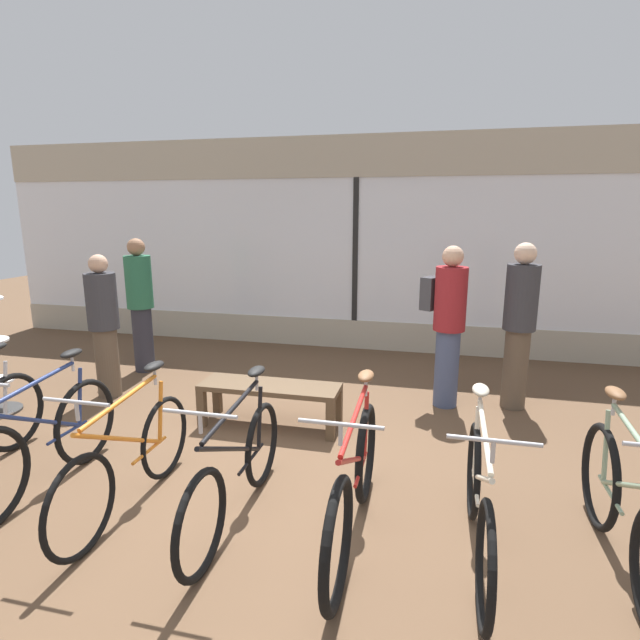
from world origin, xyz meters
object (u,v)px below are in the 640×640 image
at_px(bicycle_center_right, 354,485).
at_px(bicycle_right, 479,502).
at_px(customer_mid_floor, 519,323).
at_px(customer_near_bench, 104,324).
at_px(bicycle_center_left, 129,460).
at_px(bicycle_center, 237,471).
at_px(customer_near_rack, 140,302).
at_px(bicycle_far_right, 625,513).
at_px(customer_by_window, 448,321).
at_px(bicycle_left, 43,442).
at_px(display_bench, 270,392).

distance_m(bicycle_center_right, bicycle_right, 0.77).
xyz_separation_m(customer_mid_floor, customer_near_bench, (-4.55, -0.73, -0.09)).
height_order(bicycle_center_left, bicycle_right, bicycle_right).
bearing_deg(customer_mid_floor, bicycle_center, -129.33).
bearing_deg(customer_near_rack, bicycle_right, -34.55).
bearing_deg(bicycle_center, bicycle_far_right, 1.22).
relative_size(bicycle_center_left, bicycle_right, 1.00).
bearing_deg(bicycle_center, customer_by_window, 60.73).
distance_m(bicycle_left, customer_mid_floor, 4.60).
bearing_deg(customer_mid_floor, display_bench, -156.05).
xyz_separation_m(bicycle_left, customer_by_window, (3.00, 2.50, 0.56)).
distance_m(bicycle_center_left, bicycle_right, 2.41).
bearing_deg(customer_near_bench, bicycle_left, -66.80).
height_order(bicycle_right, display_bench, bicycle_right).
height_order(bicycle_center_left, customer_near_bench, customer_near_bench).
bearing_deg(bicycle_center_left, bicycle_far_right, 1.73).
relative_size(bicycle_center, customer_near_bench, 1.03).
xyz_separation_m(display_bench, customer_mid_floor, (2.45, 1.09, 0.60)).
bearing_deg(customer_near_bench, display_bench, -9.49).
bearing_deg(customer_mid_floor, bicycle_left, -145.03).
bearing_deg(bicycle_center_left, bicycle_left, 175.82).
height_order(bicycle_right, bicycle_far_right, bicycle_far_right).
bearing_deg(bicycle_center, bicycle_center_right, -2.06).
xyz_separation_m(bicycle_right, customer_mid_floor, (0.55, 2.64, 0.58)).
bearing_deg(customer_by_window, display_bench, -150.25).
height_order(bicycle_center, customer_mid_floor, customer_mid_floor).
distance_m(bicycle_far_right, customer_near_rack, 5.70).
xyz_separation_m(bicycle_left, bicycle_center_left, (0.78, -0.06, -0.02)).
relative_size(display_bench, customer_near_rack, 0.79).
relative_size(bicycle_left, display_bench, 1.22).
height_order(bicycle_left, customer_by_window, customer_by_window).
xyz_separation_m(display_bench, customer_near_rack, (-2.23, 1.28, 0.58)).
relative_size(bicycle_center_right, customer_near_rack, 1.01).
relative_size(bicycle_center_left, display_bench, 1.18).
bearing_deg(customer_mid_floor, bicycle_center_left, -137.89).
xyz_separation_m(bicycle_left, bicycle_center, (1.59, -0.01, -0.03)).
distance_m(bicycle_center, bicycle_right, 1.60).
height_order(bicycle_left, bicycle_center_right, same).
bearing_deg(customer_by_window, bicycle_center_right, -102.90).
xyz_separation_m(bicycle_center_left, customer_near_rack, (-1.72, 2.87, 0.56)).
height_order(display_bench, customer_mid_floor, customer_mid_floor).
bearing_deg(bicycle_right, bicycle_far_right, 4.47).
bearing_deg(bicycle_right, bicycle_center, 179.53).
relative_size(bicycle_center, bicycle_right, 1.03).
relative_size(customer_near_rack, customer_by_window, 1.00).
distance_m(display_bench, customer_by_window, 2.05).
relative_size(bicycle_center, customer_near_rack, 0.96).
relative_size(customer_by_window, customer_mid_floor, 0.98).
relative_size(bicycle_center_left, bicycle_far_right, 0.96).
bearing_deg(display_bench, customer_near_bench, 170.51).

